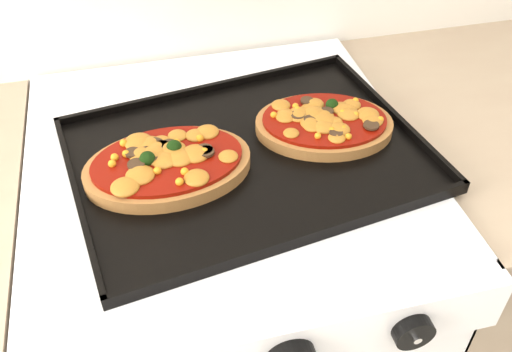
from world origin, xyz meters
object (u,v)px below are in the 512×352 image
object	(u,v)px
stove	(232,322)
pizza_right	(324,123)
baking_tray	(248,153)
pizza_left	(168,164)

from	to	relation	value
stove	pizza_right	size ratio (longest dim) A/B	4.27
stove	pizza_right	bearing A→B (deg)	0.42
stove	baking_tray	size ratio (longest dim) A/B	1.78
baking_tray	stove	bearing A→B (deg)	131.08
stove	baking_tray	bearing A→B (deg)	-40.11
baking_tray	pizza_right	bearing A→B (deg)	3.53
stove	pizza_left	world-z (taller)	pizza_left
pizza_left	pizza_right	world-z (taller)	pizza_left
baking_tray	pizza_right	size ratio (longest dim) A/B	2.39
baking_tray	pizza_left	distance (m)	0.12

